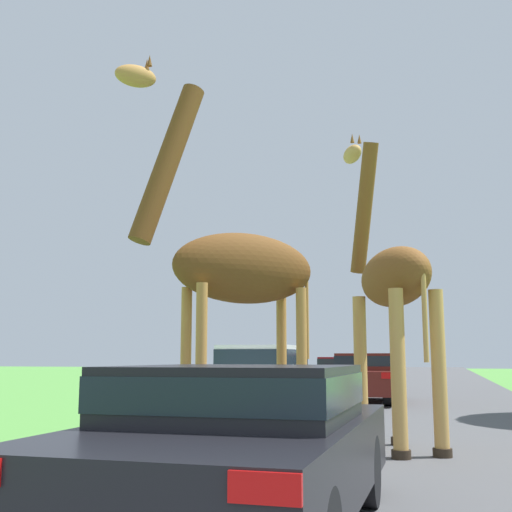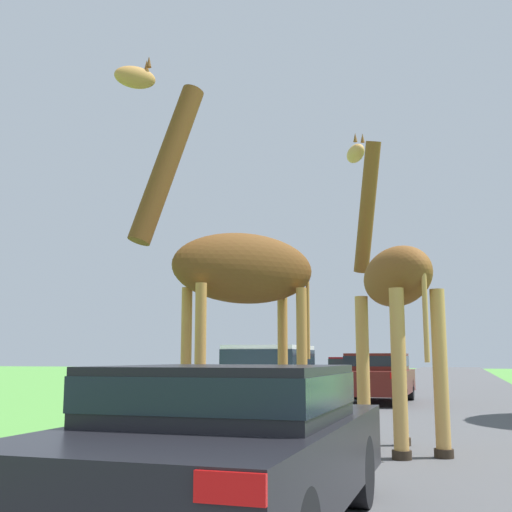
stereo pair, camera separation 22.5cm
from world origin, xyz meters
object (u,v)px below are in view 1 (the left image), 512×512
Objects in this scene: car_queue_left at (343,373)px; car_lead_maroon at (239,442)px; car_queue_right at (368,376)px; car_far_ahead at (263,380)px; giraffe_companion at (391,290)px; giraffe_near_road at (234,264)px.

car_lead_maroon is at bearing -83.71° from car_queue_left.
car_queue_left is at bearing 104.81° from car_queue_right.
car_lead_maroon is 9.07m from car_far_ahead.
car_queue_right is (-1.46, 9.78, -1.53)m from giraffe_companion.
car_queue_right is at bearing -75.19° from car_queue_left.
car_queue_left is (-1.12, 17.43, -1.87)m from giraffe_near_road.
giraffe_near_road is at bearing -177.23° from giraffe_companion.
giraffe_near_road is 1.20× the size of car_queue_right.
giraffe_companion reaches higher than car_queue_right.
giraffe_near_road is 11.26m from car_queue_right.
giraffe_companion is at bearing -81.49° from car_queue_right.
car_queue_right is 0.98× the size of car_queue_left.
giraffe_near_road is 17.57m from car_queue_left.
car_queue_right is (0.56, 11.10, -1.81)m from giraffe_near_road.
car_far_ahead is (-3.07, 3.98, -1.47)m from giraffe_companion.
car_far_ahead is (-2.24, 8.79, 0.15)m from car_lead_maroon.
car_lead_maroon is at bearing -87.52° from car_queue_right.
car_far_ahead is at bearing 97.08° from giraffe_companion.
car_lead_maroon is at bearing -130.32° from giraffe_companion.
giraffe_near_road is at bearing 108.84° from car_lead_maroon.
giraffe_companion is at bearing -97.81° from giraffe_near_road.
giraffe_companion reaches higher than car_queue_left.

